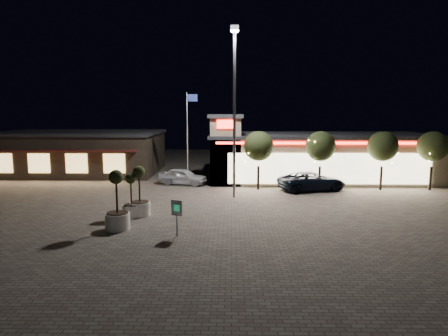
{
  "coord_description": "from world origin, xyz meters",
  "views": [
    {
      "loc": [
        1.78,
        -21.27,
        6.41
      ],
      "look_at": [
        1.28,
        6.0,
        2.49
      ],
      "focal_mm": 32.0,
      "sensor_mm": 36.0,
      "label": 1
    }
  ],
  "objects_px": {
    "pickup_truck": "(312,181)",
    "planter_left": "(131,204)",
    "planter_mid": "(117,211)",
    "white_sedan": "(183,176)",
    "valet_sign": "(177,211)"
  },
  "relations": [
    {
      "from": "planter_left",
      "to": "white_sedan",
      "type": "bearing_deg",
      "value": 80.39
    },
    {
      "from": "planter_left",
      "to": "planter_mid",
      "type": "xyz_separation_m",
      "value": [
        -0.13,
        -2.55,
        0.18
      ]
    },
    {
      "from": "pickup_truck",
      "to": "planter_mid",
      "type": "distance_m",
      "value": 16.83
    },
    {
      "from": "pickup_truck",
      "to": "planter_mid",
      "type": "height_order",
      "value": "planter_mid"
    },
    {
      "from": "pickup_truck",
      "to": "valet_sign",
      "type": "height_order",
      "value": "valet_sign"
    },
    {
      "from": "pickup_truck",
      "to": "planter_left",
      "type": "distance_m",
      "value": 15.18
    },
    {
      "from": "planter_mid",
      "to": "planter_left",
      "type": "bearing_deg",
      "value": 87.02
    },
    {
      "from": "white_sedan",
      "to": "planter_mid",
      "type": "bearing_deg",
      "value": -174.71
    },
    {
      "from": "pickup_truck",
      "to": "planter_mid",
      "type": "relative_size",
      "value": 1.67
    },
    {
      "from": "pickup_truck",
      "to": "planter_left",
      "type": "height_order",
      "value": "planter_left"
    },
    {
      "from": "white_sedan",
      "to": "planter_left",
      "type": "distance_m",
      "value": 10.92
    },
    {
      "from": "white_sedan",
      "to": "planter_left",
      "type": "height_order",
      "value": "planter_left"
    },
    {
      "from": "planter_left",
      "to": "valet_sign",
      "type": "relative_size",
      "value": 1.42
    },
    {
      "from": "pickup_truck",
      "to": "planter_mid",
      "type": "xyz_separation_m",
      "value": [
        -12.74,
        -10.99,
        0.25
      ]
    },
    {
      "from": "valet_sign",
      "to": "white_sedan",
      "type": "bearing_deg",
      "value": 95.7
    }
  ]
}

